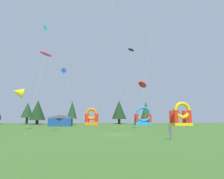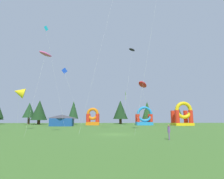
# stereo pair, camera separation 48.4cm
# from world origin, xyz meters

# --- Properties ---
(ground_plane) EXTENTS (120.00, 120.00, 0.00)m
(ground_plane) POSITION_xyz_m (0.00, 0.00, 0.00)
(ground_plane) COLOR #47752D
(kite_cyan_diamond) EXTENTS (6.32, 2.38, 27.67)m
(kite_cyan_diamond) POSITION_xyz_m (-18.02, 21.20, 26.86)
(kite_cyan_diamond) COLOR #19B7CC
(kite_cyan_diamond) RESTS_ON ground_plane
(kite_blue_diamond) EXTENTS (5.77, 1.59, 15.25)m
(kite_blue_diamond) POSITION_xyz_m (-12.15, 20.16, 14.58)
(kite_blue_diamond) COLOR blue
(kite_blue_diamond) RESTS_ON ground_plane
(kite_lime_diamond) EXTENTS (2.94, 2.59, 9.98)m
(kite_lime_diamond) POSITION_xyz_m (4.64, 25.57, 9.39)
(kite_lime_diamond) COLOR #8CD826
(kite_lime_diamond) RESTS_ON ground_plane
(kite_yellow_delta) EXTENTS (3.00, 4.04, 8.77)m
(kite_yellow_delta) POSITION_xyz_m (-18.72, 10.03, 7.51)
(kite_yellow_delta) COLOR yellow
(kite_yellow_delta) RESTS_ON ground_plane
(kite_red_parafoil) EXTENTS (2.98, 3.56, 10.01)m
(kite_red_parafoil) POSITION_xyz_m (6.41, 9.46, 9.18)
(kite_red_parafoil) COLOR red
(kite_red_parafoil) RESTS_ON ground_plane
(kite_pink_parafoil) EXTENTS (2.20, 4.18, 12.62)m
(kite_pink_parafoil) POSITION_xyz_m (-10.70, 0.54, 12.24)
(kite_pink_parafoil) COLOR #EA599E
(kite_pink_parafoil) RESTS_ON ground_plane
(kite_black_parafoil) EXTENTS (4.86, 7.20, 22.53)m
(kite_black_parafoil) POSITION_xyz_m (6.36, 22.55, 21.81)
(kite_black_parafoil) COLOR black
(kite_black_parafoil) RESTS_ON ground_plane
(person_far_side) EXTENTS (0.35, 0.35, 1.65)m
(person_far_side) POSITION_xyz_m (5.70, -6.74, 0.98)
(person_far_side) COLOR #724C8C
(person_far_side) RESTS_ON ground_plane
(inflatable_red_slide) EXTENTS (5.24, 3.51, 6.12)m
(inflatable_red_slide) POSITION_xyz_m (11.64, 32.71, 2.13)
(inflatable_red_slide) COLOR #268CD8
(inflatable_red_slide) RESTS_ON ground_plane
(inflatable_blue_arch) EXTENTS (4.25, 4.67, 5.67)m
(inflatable_blue_arch) POSITION_xyz_m (-5.30, 34.23, 2.00)
(inflatable_blue_arch) COLOR orange
(inflatable_blue_arch) RESTS_ON ground_plane
(inflatable_orange_dome) EXTENTS (5.65, 4.91, 7.43)m
(inflatable_orange_dome) POSITION_xyz_m (23.16, 29.71, 2.88)
(inflatable_orange_dome) COLOR yellow
(inflatable_orange_dome) RESTS_ON ground_plane
(festival_tent) EXTENTS (6.46, 3.02, 3.31)m
(festival_tent) POSITION_xyz_m (-13.90, 27.06, 1.66)
(festival_tent) COLOR #19478C
(festival_tent) RESTS_ON ground_plane
(tree_row_2) EXTENTS (4.62, 4.62, 8.22)m
(tree_row_2) POSITION_xyz_m (-30.32, 44.12, 5.28)
(tree_row_2) COLOR #4C331E
(tree_row_2) RESTS_ON ground_plane
(tree_row_3) EXTENTS (5.81, 5.81, 8.90)m
(tree_row_3) POSITION_xyz_m (-25.68, 41.77, 5.21)
(tree_row_3) COLOR #4C331E
(tree_row_3) RESTS_ON ground_plane
(tree_row_4) EXTENTS (3.68, 3.68, 8.55)m
(tree_row_4) POSITION_xyz_m (-12.83, 40.37, 5.27)
(tree_row_4) COLOR #4C331E
(tree_row_4) RESTS_ON ground_plane
(tree_row_5) EXTENTS (5.84, 5.84, 9.35)m
(tree_row_5) POSITION_xyz_m (4.95, 45.94, 5.59)
(tree_row_5) COLOR #4C331E
(tree_row_5) RESTS_ON ground_plane
(tree_row_6) EXTENTS (3.97, 3.97, 8.37)m
(tree_row_6) POSITION_xyz_m (14.45, 40.09, 5.12)
(tree_row_6) COLOR #4C331E
(tree_row_6) RESTS_ON ground_plane
(tree_row_7) EXTENTS (3.86, 3.86, 7.60)m
(tree_row_7) POSITION_xyz_m (25.96, 40.56, 5.04)
(tree_row_7) COLOR #4C331E
(tree_row_7) RESTS_ON ground_plane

